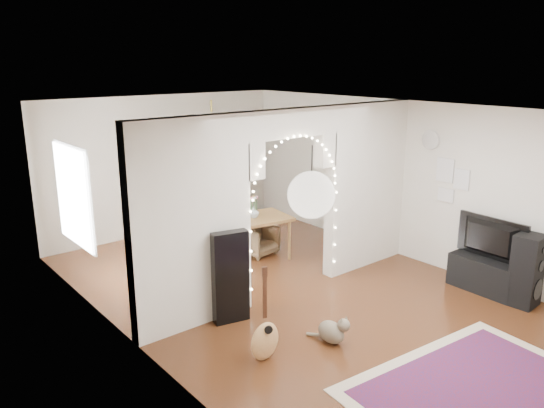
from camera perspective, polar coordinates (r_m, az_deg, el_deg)
floor at (r=8.09m, az=1.90°, el=-9.15°), size 7.50×7.50×0.00m
ceiling at (r=7.40m, az=2.09°, el=10.26°), size 5.00×7.50×0.02m
wall_back at (r=10.66m, az=-11.52°, el=4.19°), size 5.00×0.02×2.70m
wall_left at (r=6.33m, az=-15.26°, el=-3.67°), size 0.02×7.50×2.70m
wall_right at (r=9.43m, az=13.45°, el=2.65°), size 0.02×7.50×2.70m
divider_wall at (r=7.61m, az=2.00°, el=0.66°), size 5.00×0.20×2.70m
fairy_lights at (r=7.49m, az=2.66°, el=1.39°), size 1.64×0.04×1.60m
window at (r=7.92m, az=-20.60°, el=0.80°), size 0.04×1.20×1.40m
wall_clock at (r=8.94m, az=16.74°, el=6.64°), size 0.03×0.31×0.31m
picture_frames at (r=8.84m, az=18.58°, el=2.42°), size 0.02×0.50×0.70m
paper_lantern at (r=4.45m, az=4.24°, el=0.98°), size 0.40×0.40×0.40m
ceiling_fan at (r=9.01m, az=-6.51°, el=9.16°), size 1.10×1.10×0.30m
area_rug at (r=6.21m, az=21.90°, el=-18.46°), size 2.85×2.24×0.02m
guitar_case at (r=6.95m, az=-4.49°, el=-7.86°), size 0.50×0.26×1.24m
acoustic_guitar at (r=6.17m, az=-0.78°, el=-13.02°), size 0.41×0.28×0.97m
tabby_cat at (r=6.67m, az=6.55°, el=-13.43°), size 0.36×0.56×0.38m
floor_speaker at (r=8.21m, az=25.73°, el=-6.47°), size 0.42×0.38×1.03m
media_console at (r=8.55m, az=21.81°, el=-7.10°), size 0.43×1.01×0.50m
tv at (r=8.37m, az=22.19°, el=-3.54°), size 0.18×1.08×0.62m
bookcase at (r=10.92m, az=-7.42°, el=1.60°), size 1.56×0.95×1.57m
dining_table at (r=9.02m, az=-1.98°, el=-1.91°), size 1.31×0.97×0.76m
flower_vase at (r=8.97m, az=-1.99°, el=-0.88°), size 0.21×0.21×0.19m
dining_chair_left at (r=9.81m, az=-8.53°, el=-3.43°), size 0.63×0.64×0.46m
dining_chair_right at (r=9.38m, az=-1.49°, el=-3.88°), size 0.64×0.66×0.53m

